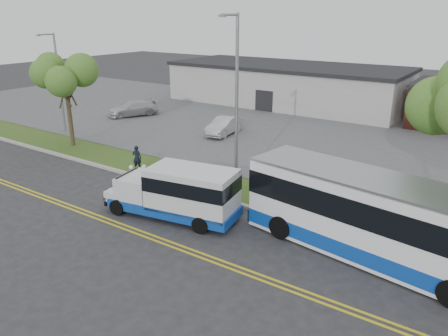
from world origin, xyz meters
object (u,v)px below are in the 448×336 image
Objects in this scene: parked_car_a at (224,126)px; streetlight_far at (58,79)px; shuttle_bus at (180,191)px; tree_west at (65,78)px; transit_bus at (391,223)px; pedestrian at (137,158)px; parked_car_b at (133,108)px; streetlight_near at (236,100)px.

streetlight_far is at bearing -156.06° from parked_car_a.
tree_west is at bearing 151.79° from shuttle_bus.
transit_bus is 20.57m from parked_car_a.
streetlight_far reaches higher than transit_bus.
streetlight_far is (-4.00, 2.22, -0.65)m from tree_west.
shuttle_bus is at bearing -20.85° from streetlight_far.
streetlight_far is 0.63× the size of transit_bus.
pedestrian reaches higher than parked_car_a.
parked_car_a is at bearing 151.51° from transit_bus.
parked_car_b is (-18.16, 14.68, -0.60)m from shuttle_bus.
shuttle_bus is (14.65, -4.89, -3.72)m from tree_west.
streetlight_near reaches higher than tree_west.
streetlight_far is 1.13× the size of shuttle_bus.
pedestrian is at bearing -173.72° from streetlight_near.
streetlight_far is at bearing 149.39° from shuttle_bus.
streetlight_near is 1.34× the size of shuttle_bus.
transit_bus is 16.25m from pedestrian.
transit_bus is (9.15, -2.83, -3.50)m from streetlight_near.
tree_west is at bearing -43.03° from parked_car_b.
streetlight_far is 14.09m from parked_car_a.
streetlight_far is at bearing -37.45° from pedestrian.
tree_west is at bearing 178.20° from streetlight_near.
shuttle_bus is at bearing -18.45° from tree_west.
shuttle_bus is 1.64× the size of parked_car_a.
pedestrian is at bearing -16.40° from parked_car_b.
parked_car_b is at bearing 86.30° from streetlight_far.
parked_car_a is at bearing 23.60° from parked_car_b.
streetlight_far reaches higher than shuttle_bus.
parked_car_a is (11.75, 6.86, -3.66)m from streetlight_far.
parked_car_b is (-11.26, 0.72, -0.01)m from parked_car_a.
pedestrian is at bearing 141.29° from shuttle_bus.
streetlight_far reaches higher than parked_car_a.
parked_car_b is (-11.56, 11.03, -0.09)m from pedestrian.
pedestrian reaches higher than parked_car_b.
parked_car_b is at bearing 131.29° from shuttle_bus.
tree_west is 9.18m from pedestrian.
transit_bus is 30.62m from parked_car_b.
pedestrian is (-6.95, -0.77, -4.34)m from streetlight_near.
shuttle_bus is at bearing -11.70° from parked_car_b.
pedestrian is 10.32m from parked_car_a.
transit_bus is at bearing 1.92° from parked_car_b.
shuttle_bus is (18.65, -7.10, -3.07)m from streetlight_far.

